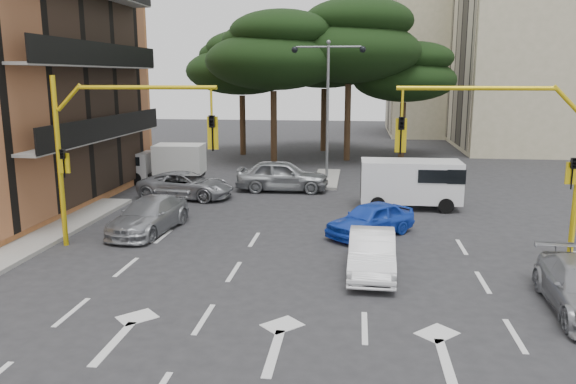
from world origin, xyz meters
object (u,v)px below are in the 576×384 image
object	(u,v)px
signal_mast_right	(521,144)
car_silver_cross_a	(186,185)
car_white_hatch	(372,253)
street_lamp_center	(328,86)
car_silver_wagon	(149,215)
van_white	(410,184)
signal_mast_left	(107,138)
box_truck_a	(166,164)
car_blue_compact	(371,219)
car_silver_cross_b	(282,175)

from	to	relation	value
signal_mast_right	car_silver_cross_a	distance (m)	16.13
signal_mast_right	car_white_hatch	world-z (taller)	signal_mast_right
street_lamp_center	car_white_hatch	bearing A→B (deg)	-81.83
street_lamp_center	car_silver_wagon	world-z (taller)	street_lamp_center
signal_mast_right	van_white	distance (m)	8.40
signal_mast_left	car_white_hatch	world-z (taller)	signal_mast_left
car_white_hatch	car_silver_cross_a	xyz separation A→B (m)	(-8.91, 9.85, 0.00)
box_truck_a	street_lamp_center	bearing A→B (deg)	-81.00
signal_mast_right	street_lamp_center	bearing A→B (deg)	115.91
signal_mast_left	van_white	xyz separation A→B (m)	(10.98, 7.48, -2.76)
street_lamp_center	van_white	xyz separation A→B (m)	(4.18, -6.53, -4.31)
street_lamp_center	box_truck_a	bearing A→B (deg)	-167.47
signal_mast_left	street_lamp_center	bearing A→B (deg)	64.09
car_white_hatch	car_silver_wagon	world-z (taller)	car_silver_wagon
signal_mast_left	box_truck_a	xyz separation A→B (m)	(-2.20, 12.01, -2.78)
car_blue_compact	box_truck_a	bearing A→B (deg)	-175.12
car_silver_wagon	box_truck_a	world-z (taller)	box_truck_a
car_white_hatch	van_white	bearing A→B (deg)	79.27
box_truck_a	car_silver_cross_b	bearing A→B (deg)	-105.32
street_lamp_center	car_silver_wagon	distance (m)	14.26
car_silver_cross_a	car_silver_wagon	bearing A→B (deg)	-169.40
signal_mast_right	box_truck_a	size ratio (longest dim) A/B	1.34
van_white	car_silver_wagon	bearing A→B (deg)	-63.50
car_silver_cross_b	box_truck_a	size ratio (longest dim) A/B	1.08
signal_mast_right	signal_mast_left	xyz separation A→B (m)	(-13.61, 0.00, 0.00)
car_blue_compact	car_silver_cross_b	bearing A→B (deg)	163.77
box_truck_a	signal_mast_right	bearing A→B (deg)	-130.76
car_white_hatch	car_blue_compact	size ratio (longest dim) A/B	1.05
car_blue_compact	car_silver_wagon	size ratio (longest dim) A/B	0.84
signal_mast_right	signal_mast_left	world-z (taller)	same
van_white	car_silver_cross_a	bearing A→B (deg)	-94.74
signal_mast_left	signal_mast_right	bearing A→B (deg)	0.00
signal_mast_left	car_silver_cross_b	size ratio (longest dim) A/B	1.24
street_lamp_center	car_silver_wagon	size ratio (longest dim) A/B	1.73
signal_mast_right	car_blue_compact	bearing A→B (deg)	150.18
car_silver_cross_b	car_silver_wagon	bearing A→B (deg)	152.38
car_white_hatch	car_blue_compact	xyz separation A→B (m)	(0.05, 4.18, -0.01)
car_blue_compact	car_silver_cross_a	distance (m)	10.60
signal_mast_right	street_lamp_center	xyz separation A→B (m)	(-6.80, 14.01, 1.54)
signal_mast_right	car_silver_wagon	world-z (taller)	signal_mast_right
car_silver_cross_a	car_silver_cross_b	world-z (taller)	car_silver_cross_b
signal_mast_right	car_white_hatch	distance (m)	5.82
signal_mast_right	van_white	xyz separation A→B (m)	(-2.63, 7.48, -2.76)
signal_mast_left	car_white_hatch	bearing A→B (deg)	-10.02
signal_mast_left	car_blue_compact	distance (m)	10.00
car_white_hatch	car_silver_cross_a	world-z (taller)	same
car_silver_wagon	box_truck_a	distance (m)	10.27
signal_mast_left	car_silver_cross_a	size ratio (longest dim) A/B	1.28
car_silver_cross_b	box_truck_a	xyz separation A→B (m)	(-6.85, 1.43, 0.28)
signal_mast_left	car_blue_compact	size ratio (longest dim) A/B	1.59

